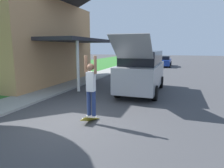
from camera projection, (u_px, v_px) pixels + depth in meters
ground_plane at (75, 121)px, 6.66m from camera, size 120.00×120.00×0.00m
lawn at (19, 80)px, 14.76m from camera, size 10.00×80.00×0.08m
sidewalk at (72, 83)px, 13.37m from camera, size 1.80×80.00×0.10m
house at (11, 26)px, 14.18m from camera, size 11.26×9.29×7.47m
suv_parked at (142, 70)px, 10.85m from camera, size 2.04×5.79×2.96m
car_down_street at (164, 61)px, 25.86m from camera, size 1.85×4.47×1.36m
skateboarder at (91, 85)px, 6.27m from camera, size 0.41×0.22×1.92m
skateboard at (90, 119)px, 6.61m from camera, size 0.37×0.74×0.41m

